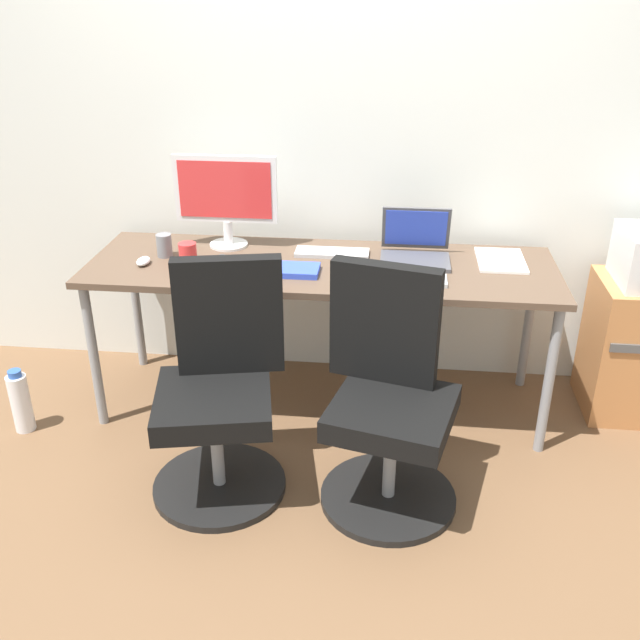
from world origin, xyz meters
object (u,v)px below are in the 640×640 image
Objects in this scene: office_chair_right at (389,402)px; coffee_mug at (188,253)px; office_chair_left at (220,392)px; open_laptop at (415,247)px; water_bottle_on_floor at (21,402)px; desktop_monitor at (226,195)px.

office_chair_right is 10.22× the size of coffee_mug.
open_laptop reaches higher than office_chair_left.
coffee_mug is (-0.92, 0.58, 0.35)m from office_chair_right.
office_chair_right is at bearing -32.32° from coffee_mug.
office_chair_left is 1.07m from water_bottle_on_floor.
office_chair_left and office_chair_right have the same top height.
desktop_monitor is 5.22× the size of coffee_mug.
office_chair_left is 0.66m from office_chair_right.
desktop_monitor is (0.87, 0.57, 0.83)m from water_bottle_on_floor.
water_bottle_on_floor is (-1.01, 0.26, -0.28)m from office_chair_left.
desktop_monitor is at bearing 133.97° from office_chair_right.
desktop_monitor is 0.91m from open_laptop.
desktop_monitor is at bearing 33.01° from water_bottle_on_floor.
coffee_mug is at bearing 23.91° from water_bottle_on_floor.
office_chair_right is 1.27m from desktop_monitor.
open_laptop reaches higher than coffee_mug.
office_chair_left is 0.73m from coffee_mug.
open_laptop reaches higher than office_chair_right.
office_chair_left is 1.96× the size of desktop_monitor.
office_chair_right is (0.66, -0.00, 0.00)m from office_chair_left.
open_laptop is at bearing 44.78° from office_chair_left.
water_bottle_on_floor is 3.37× the size of coffee_mug.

